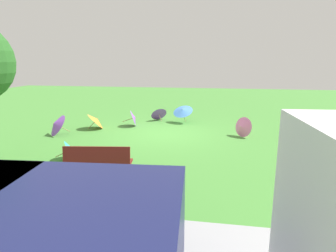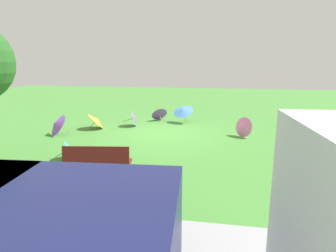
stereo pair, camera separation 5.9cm
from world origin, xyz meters
name	(u,v)px [view 1 (the left image)]	position (x,y,z in m)	size (l,w,h in m)	color
ground	(163,134)	(0.00, 0.00, 0.00)	(40.00, 40.00, 0.00)	#478C38
park_bench	(98,162)	(0.68, 4.81, 0.47)	(1.65, 0.70, 0.90)	maroon
parasol_purple_0	(134,118)	(1.53, -1.18, 0.38)	(0.78, 0.83, 0.76)	tan
parasol_orange_0	(96,120)	(2.99, -0.42, 0.37)	(1.05, 1.12, 0.74)	tan
parasol_teal_0	(71,149)	(2.11, 3.48, 0.31)	(0.70, 0.71, 0.62)	tan
parasol_pink_0	(242,127)	(-3.09, -0.05, 0.39)	(0.81, 0.82, 0.79)	tan
parasol_purple_1	(56,124)	(4.08, 0.94, 0.44)	(1.14, 1.14, 0.88)	tan
parasol_purple_2	(159,113)	(0.71, -2.64, 0.34)	(0.98, 0.92, 0.69)	tan
parasol_blue_0	(183,110)	(-0.53, -2.24, 0.59)	(1.14, 1.11, 0.88)	tan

